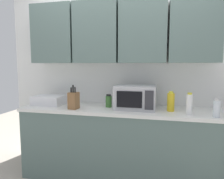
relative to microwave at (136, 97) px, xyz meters
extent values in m
cube|color=white|center=(-0.22, 0.32, 0.26)|extent=(3.23, 0.06, 2.60)
cube|color=slate|center=(-1.10, 0.14, 0.79)|extent=(0.56, 0.33, 0.75)
cube|color=slate|center=(-0.52, 0.14, 0.79)|extent=(0.56, 0.33, 0.75)
cube|color=slate|center=(0.07, 0.14, 0.79)|extent=(0.56, 0.33, 0.75)
cube|color=slate|center=(0.65, 0.14, 0.79)|extent=(0.56, 0.33, 0.75)
cube|color=slate|center=(-0.22, -0.01, -0.61)|extent=(2.33, 0.60, 0.86)
cube|color=white|center=(-0.22, -0.01, -0.16)|extent=(2.36, 0.63, 0.04)
cube|color=#B7B7BC|center=(0.00, 0.00, 0.00)|extent=(0.48, 0.36, 0.28)
cube|color=black|center=(-0.05, -0.18, 0.00)|extent=(0.29, 0.01, 0.18)
cube|color=#2D2D33|center=(0.17, -0.18, 0.00)|extent=(0.10, 0.01, 0.21)
cube|color=silver|center=(-1.15, -0.01, -0.08)|extent=(0.38, 0.30, 0.12)
cube|color=brown|center=(-0.72, -0.18, -0.04)|extent=(0.11, 0.13, 0.20)
cylinder|color=black|center=(-0.74, -0.19, 0.09)|extent=(0.02, 0.02, 0.06)
cylinder|color=black|center=(-0.72, -0.19, 0.10)|extent=(0.02, 0.02, 0.09)
cylinder|color=black|center=(-0.69, -0.19, 0.09)|extent=(0.02, 0.02, 0.07)
cylinder|color=#386B2D|center=(-0.34, 0.02, -0.07)|extent=(0.08, 0.08, 0.14)
cylinder|color=black|center=(-0.34, 0.02, 0.01)|extent=(0.06, 0.06, 0.02)
cylinder|color=white|center=(0.59, -0.18, -0.03)|extent=(0.06, 0.06, 0.22)
cylinder|color=yellow|center=(0.59, -0.18, 0.09)|extent=(0.05, 0.05, 0.02)
cylinder|color=silver|center=(0.85, -0.23, -0.06)|extent=(0.07, 0.07, 0.17)
cylinder|color=silver|center=(0.85, -0.23, 0.04)|extent=(0.04, 0.04, 0.02)
cylinder|color=gold|center=(0.41, -0.04, -0.04)|extent=(0.08, 0.08, 0.21)
cylinder|color=yellow|center=(0.41, -0.04, 0.08)|extent=(0.05, 0.05, 0.02)
camera|label=1|loc=(0.32, -2.52, 0.39)|focal=34.19mm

